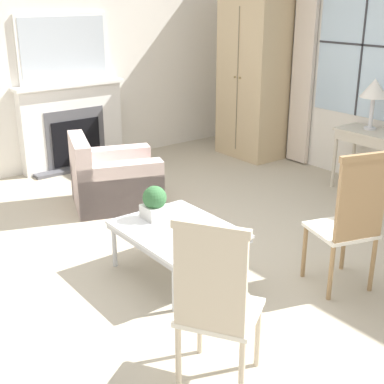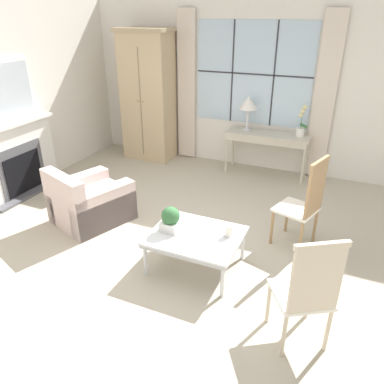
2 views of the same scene
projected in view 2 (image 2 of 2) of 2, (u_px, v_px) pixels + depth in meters
name	position (u px, v px, depth m)	size (l,w,h in m)	color
ground_plane	(177.00, 249.00, 4.54)	(14.00, 14.00, 0.00)	#B2A893
wall_back_windowed	(252.00, 88.00, 6.41)	(7.20, 0.14, 2.80)	silver
wall_left	(8.00, 101.00, 5.51)	(0.06, 7.20, 2.80)	silver
fireplace	(15.00, 154.00, 5.64)	(0.34, 1.48, 1.98)	#515156
armoire	(148.00, 96.00, 6.89)	(0.98, 0.62, 2.34)	tan
console_table	(267.00, 138.00, 6.35)	(1.40, 0.45, 0.73)	beige
table_lamp	(248.00, 104.00, 6.28)	(0.32, 0.32, 0.58)	silver
potted_orchid	(301.00, 125.00, 6.09)	(0.17, 0.13, 0.52)	white
armchair_upholstered	(90.00, 203.00, 5.04)	(1.07, 1.12, 0.78)	beige
side_chair_wooden	(306.00, 200.00, 4.32)	(0.55, 0.55, 1.15)	white
accent_chair_wooden	(308.00, 289.00, 2.97)	(0.61, 0.61, 1.11)	white
coffee_table	(196.00, 238.00, 4.06)	(0.98, 0.80, 0.42)	silver
potted_plant_small	(171.00, 219.00, 4.07)	(0.20, 0.20, 0.28)	white
pillar_candle	(229.00, 231.00, 4.00)	(0.11, 0.11, 0.13)	silver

